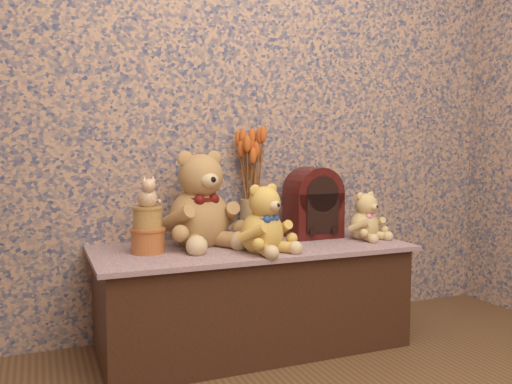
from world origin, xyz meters
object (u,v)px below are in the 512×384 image
teddy_large (199,195)px  ceramic_vase (251,218)px  biscuit_tin_lower (148,241)px  cathedral_radio (313,202)px  cat_figurine (147,191)px  teddy_small (364,214)px  teddy_medium (262,216)px

teddy_large → ceramic_vase: bearing=11.0°
ceramic_vase → biscuit_tin_lower: (-0.53, -0.20, -0.04)m
teddy_large → cathedral_radio: size_ratio=1.32×
ceramic_vase → biscuit_tin_lower: bearing=-159.8°
ceramic_vase → cat_figurine: 0.59m
teddy_large → teddy_small: bearing=-19.9°
biscuit_tin_lower → teddy_medium: bearing=-19.6°
teddy_large → biscuit_tin_lower: teddy_large is taller
cathedral_radio → cat_figurine: (-0.81, -0.09, 0.09)m
cat_figurine → biscuit_tin_lower: bearing=0.0°
teddy_medium → teddy_small: bearing=-10.6°
ceramic_vase → teddy_large: bearing=-159.2°
teddy_small → biscuit_tin_lower: teddy_small is taller
ceramic_vase → cat_figurine: size_ratio=1.40×
teddy_small → ceramic_vase: 0.53m
teddy_large → cathedral_radio: teddy_large is taller
teddy_large → biscuit_tin_lower: size_ratio=3.28×
cat_figurine → ceramic_vase: bearing=18.7°
teddy_large → teddy_medium: size_ratio=1.48×
teddy_small → ceramic_vase: bearing=135.3°
teddy_large → teddy_medium: teddy_large is taller
cathedral_radio → cat_figurine: bearing=-174.7°
biscuit_tin_lower → cat_figurine: (0.00, 0.00, 0.20)m
ceramic_vase → teddy_medium: bearing=-104.8°
cathedral_radio → ceramic_vase: (-0.28, 0.11, -0.08)m
teddy_large → teddy_small: teddy_large is taller
teddy_large → teddy_small: 0.78m
teddy_large → ceramic_vase: teddy_large is taller
cathedral_radio → ceramic_vase: 0.31m
teddy_large → ceramic_vase: 0.34m
teddy_medium → biscuit_tin_lower: size_ratio=2.22×
teddy_large → biscuit_tin_lower: 0.31m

